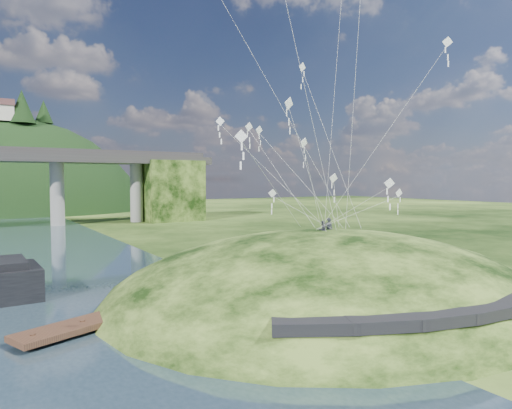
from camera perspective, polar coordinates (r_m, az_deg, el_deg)
ground at (r=30.40m, az=-0.37°, el=-14.07°), size 320.00×320.00×0.00m
grass_hill at (r=36.95m, az=8.83°, el=-13.39°), size 36.00×32.00×13.00m
footpath at (r=28.10m, az=24.26°, el=-11.38°), size 22.29×5.84×0.83m
wooden_dock at (r=31.27m, az=-16.13°, el=-12.87°), size 13.73×6.94×0.99m
kite_flyers at (r=36.87m, az=8.68°, el=-1.83°), size 1.87×1.19×1.86m
kite_swarm at (r=35.99m, az=5.24°, el=12.94°), size 20.48×16.77×21.19m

